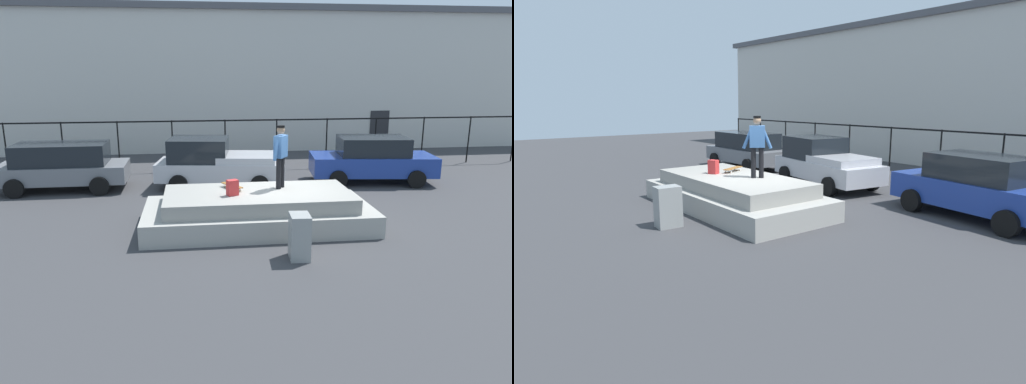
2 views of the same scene
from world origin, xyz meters
TOP-DOWN VIEW (x-y plane):
  - ground_plane at (0.00, 0.00)m, footprint 60.00×60.00m
  - concrete_ledge at (-0.72, -0.34)m, footprint 6.07×2.84m
  - skateboarder at (-0.06, 0.03)m, footprint 0.56×0.74m
  - skateboard at (-1.39, 0.07)m, footprint 0.56×0.84m
  - backpack at (-1.43, -0.59)m, footprint 0.34×0.29m
  - car_grey_hatchback_near at (-6.95, 4.48)m, footprint 4.39×2.13m
  - car_silver_pickup_mid at (-1.60, 4.20)m, footprint 4.70×2.55m
  - car_blue_sedan_far at (4.16, 4.24)m, footprint 4.69×2.53m
  - utility_box at (-0.10, -2.69)m, footprint 0.47×0.62m
  - fence_row at (0.00, 7.35)m, footprint 24.06×0.06m
  - warehouse_building at (0.00, 14.86)m, footprint 36.70×7.36m

SIDE VIEW (x-z plane):
  - ground_plane at x=0.00m, z-range 0.00..0.00m
  - concrete_ledge at x=-0.72m, z-range -0.04..0.91m
  - utility_box at x=-0.10m, z-range 0.00..1.03m
  - car_blue_sedan_far at x=4.16m, z-range 0.02..1.72m
  - car_grey_hatchback_near at x=-6.95m, z-range 0.06..1.70m
  - car_silver_pickup_mid at x=-1.60m, z-range 0.00..1.77m
  - skateboard at x=-1.39m, z-range 1.00..1.12m
  - backpack at x=-1.43m, z-range 0.96..1.37m
  - fence_row at x=0.00m, z-range 0.39..2.47m
  - skateboarder at x=-0.06m, z-range 1.09..2.81m
  - warehouse_building at x=0.00m, z-range 0.01..7.13m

